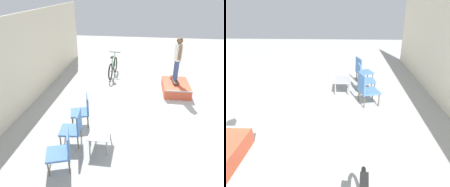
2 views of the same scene
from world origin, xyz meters
TOP-DOWN VIEW (x-y plane):
  - ground_plane at (0.00, 0.00)m, footprint 24.00×24.00m
  - house_wall_back at (0.00, 4.41)m, footprint 12.00×0.06m
  - skate_ramp_box at (1.78, -0.72)m, footprint 1.50×0.97m
  - skateboard_on_ramp at (1.93, -0.67)m, footprint 0.88×0.30m
  - person_skater at (1.93, -0.67)m, footprint 0.57×0.23m
  - coffee_table at (-1.79, 1.58)m, footprint 0.74×0.52m
  - patio_chair_left at (-2.64, 2.27)m, footprint 0.66×0.66m
  - patio_chair_center at (-1.78, 2.26)m, footprint 0.57×0.57m
  - patio_chair_right at (-0.88, 2.27)m, footprint 0.65×0.65m
  - bicycle at (3.16, 1.92)m, footprint 1.73×0.52m

SIDE VIEW (x-z plane):
  - ground_plane at x=0.00m, z-range 0.00..0.00m
  - skate_ramp_box at x=1.78m, z-range -0.01..0.37m
  - coffee_table at x=-1.79m, z-range 0.15..0.58m
  - bicycle at x=3.16m, z-range -0.12..0.90m
  - skateboard_on_ramp at x=1.93m, z-range 0.40..0.48m
  - patio_chair_left at x=-2.64m, z-range 0.03..0.97m
  - patio_chair_center at x=-1.78m, z-range 0.03..0.97m
  - patio_chair_right at x=-0.88m, z-range 0.03..0.97m
  - person_skater at x=1.93m, z-range 0.59..2.21m
  - house_wall_back at x=0.00m, z-range 0.00..3.00m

